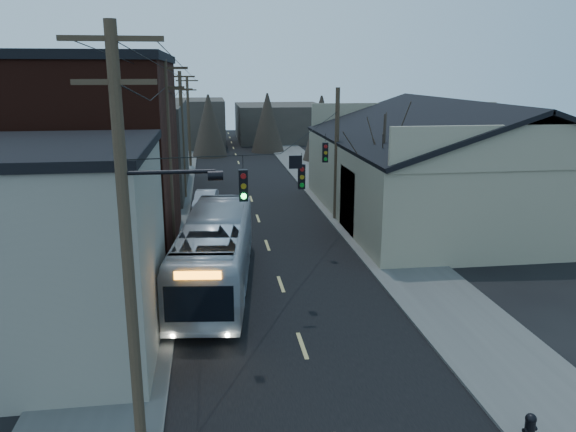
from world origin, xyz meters
The scene contains 14 objects.
road_surface centered at (0.00, 30.00, 0.01)m, with size 9.00×110.00×0.02m, color black.
sidewalk_left centered at (-6.50, 30.00, 0.06)m, with size 4.00×110.00×0.12m, color #474744.
sidewalk_right centered at (6.50, 30.00, 0.06)m, with size 4.00×110.00×0.12m, color #474744.
building_clapboard centered at (-9.00, 9.00, 3.50)m, with size 8.00×8.00×7.00m, color gray.
building_brick centered at (-10.00, 20.00, 5.00)m, with size 10.00×12.00×10.00m, color black.
building_left_far centered at (-9.50, 36.00, 3.50)m, with size 9.00×14.00×7.00m, color #342E29.
warehouse centered at (13.00, 25.00, 2.70)m, with size 16.16×20.60×7.73m.
building_far_left centered at (-6.00, 65.00, 3.00)m, with size 10.00×12.00×6.00m, color #342E29.
building_far_right centered at (7.00, 70.00, 2.50)m, with size 12.00×14.00×5.00m, color #342E29.
bare_tree centered at (6.50, 20.00, 3.60)m, with size 0.40×0.40×7.20m, color black.
utility_lines centered at (-3.11, 24.14, 4.95)m, with size 11.24×45.28×10.50m.
bus centered at (-2.92, 14.06, 1.65)m, with size 2.77×11.83×3.30m, color #B6BCC3.
parked_car centered at (-3.41, 29.00, 0.67)m, with size 1.42×4.07×1.34m, color #B6B7BF.
fire_hydrant centered at (4.89, 1.75, 0.57)m, with size 0.41×0.29×0.84m.
Camera 1 is at (-3.01, -9.85, 9.40)m, focal length 35.00 mm.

